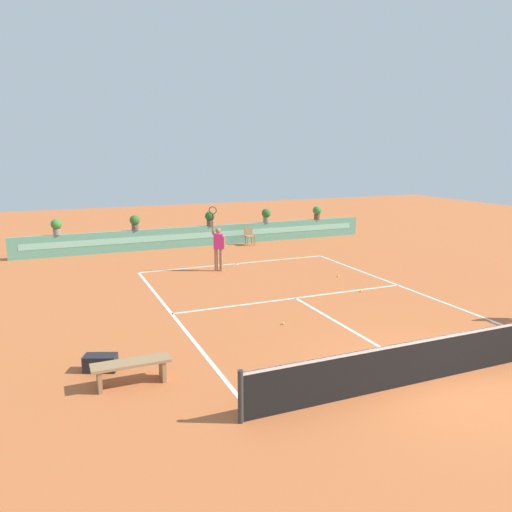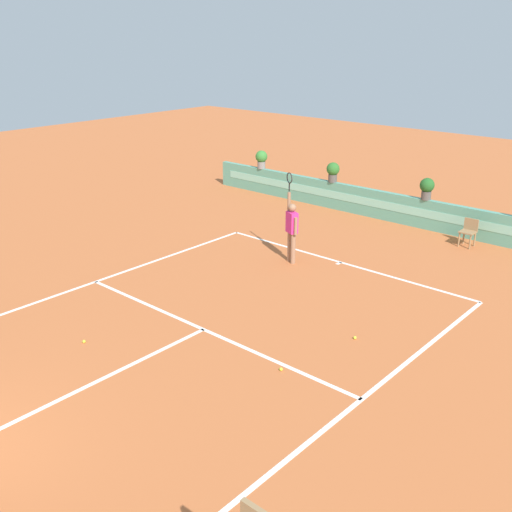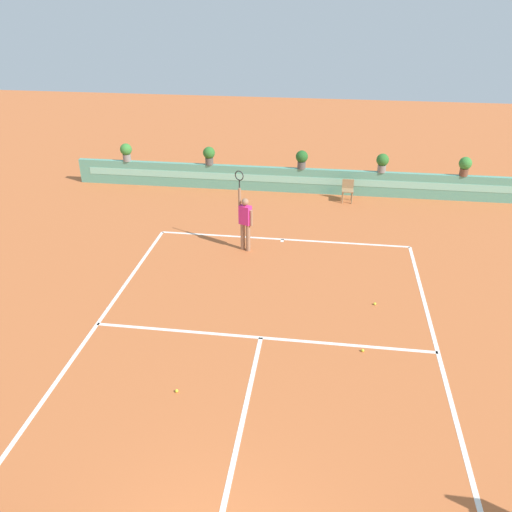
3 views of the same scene
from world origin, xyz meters
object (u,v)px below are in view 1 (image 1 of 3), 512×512
Objects in this scene: potted_plant_far_right at (317,212)px; potted_plant_centre at (210,218)px; bench_courtside at (131,367)px; potted_plant_left at (135,222)px; tennis_ball_by_sideline at (338,276)px; tennis_player at (218,245)px; tennis_ball_near_baseline at (283,323)px; potted_plant_far_left at (56,226)px; gear_bag at (100,363)px; tennis_ball_mid_court at (361,291)px; ball_kid_chair at (249,236)px; potted_plant_right at (266,214)px.

potted_plant_far_right is 6.19m from potted_plant_centre.
bench_courtside is 14.40m from potted_plant_left.
tennis_ball_by_sideline is at bearing -72.98° from potted_plant_centre.
tennis_player is at bearing -144.43° from potted_plant_far_right.
potted_plant_far_right is (7.97, 12.10, 1.38)m from tennis_ball_near_baseline.
potted_plant_far_left is (-5.81, 5.42, 0.36)m from tennis_player.
gear_bag is at bearing 118.80° from bench_courtside.
tennis_ball_mid_court is 13.87m from potted_plant_far_left.
ball_kid_chair is 5.73m from tennis_player.
potted_plant_left is (-2.33, 5.42, 0.36)m from tennis_player.
potted_plant_right is at bearing 53.19° from gear_bag.
potted_plant_centre reaches higher than bench_courtside.
gear_bag is 10.29× the size of tennis_ball_near_baseline.
potted_plant_left reaches higher than ball_kid_chair.
tennis_ball_by_sideline is at bearing -85.05° from ball_kid_chair.
tennis_ball_by_sideline is at bearing -114.42° from potted_plant_far_right.
potted_plant_left is at bearing 180.00° from potted_plant_far_right.
gear_bag is (-8.61, -12.46, -0.30)m from ball_kid_chair.
ball_kid_chair is at bearing -7.47° from potted_plant_left.
potted_plant_far_left is at bearing 180.00° from potted_plant_right.
tennis_player reaches higher than tennis_ball_by_sideline.
tennis_ball_near_baseline is at bearing -80.86° from potted_plant_left.
potted_plant_right is (9.88, 13.20, 1.23)m from gear_bag.
tennis_ball_near_baseline is at bearing -112.02° from potted_plant_right.
bench_courtside is at bearing -113.81° from potted_plant_centre.
potted_plant_left is (-5.82, 10.19, 1.38)m from tennis_ball_mid_court.
tennis_ball_mid_court is (0.25, -9.46, -0.44)m from ball_kid_chair.
tennis_ball_near_baseline is (-0.38, -6.68, -1.02)m from tennis_player.
tennis_player reaches higher than potted_plant_centre.
gear_bag is at bearing -124.64° from ball_kid_chair.
potted_plant_far_left is 1.00× the size of potted_plant_right.
tennis_ball_near_baseline is at bearing -93.29° from tennis_player.
ball_kid_chair is 1.73m from potted_plant_right.
potted_plant_far_left is at bearing 175.38° from ball_kid_chair.
potted_plant_right is (4.51, 5.42, 0.36)m from tennis_player.
tennis_ball_by_sideline is at bearing -94.38° from potted_plant_right.
gear_bag is at bearing -124.61° from tennis_player.
tennis_ball_mid_court is at bearing -100.86° from tennis_ball_by_sideline.
potted_plant_far_right is at bearing 56.65° from tennis_ball_near_baseline.
tennis_ball_by_sideline is 0.09× the size of potted_plant_centre.
gear_bag is (-0.52, 0.95, -0.20)m from bench_courtside.
potted_plant_right is at bearing 67.98° from tennis_ball_near_baseline.
potted_plant_far_right is 1.00× the size of potted_plant_far_left.
bench_courtside reaches higher than tennis_ball_near_baseline.
ball_kid_chair is 15.66m from bench_courtside.
tennis_ball_mid_court is 0.09× the size of potted_plant_centre.
ball_kid_chair is 7.45m from tennis_ball_by_sideline.
tennis_ball_near_baseline is 13.13m from potted_plant_right.
potted_plant_left is 9.91m from potted_plant_far_right.
gear_bag is 0.97× the size of potted_plant_centre.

